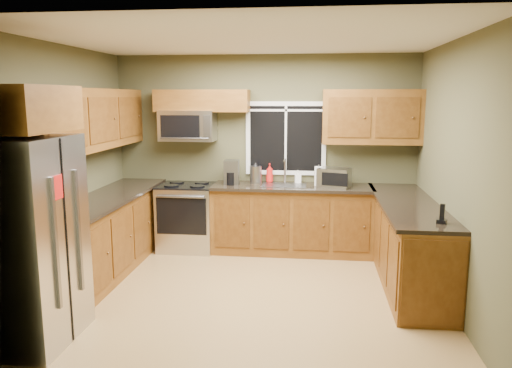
% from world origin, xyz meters
% --- Properties ---
extents(floor, '(4.20, 4.20, 0.00)m').
position_xyz_m(floor, '(0.00, 0.00, 0.00)').
color(floor, '#9B7644').
rests_on(floor, ground).
extents(ceiling, '(4.20, 4.20, 0.00)m').
position_xyz_m(ceiling, '(0.00, 0.00, 2.70)').
color(ceiling, white).
rests_on(ceiling, back_wall).
extents(back_wall, '(4.20, 0.00, 4.20)m').
position_xyz_m(back_wall, '(0.00, 1.80, 1.35)').
color(back_wall, '#4A482D').
rests_on(back_wall, ground).
extents(front_wall, '(4.20, 0.00, 4.20)m').
position_xyz_m(front_wall, '(0.00, -1.80, 1.35)').
color(front_wall, '#4A482D').
rests_on(front_wall, ground).
extents(left_wall, '(0.00, 3.60, 3.60)m').
position_xyz_m(left_wall, '(-2.10, 0.00, 1.35)').
color(left_wall, '#4A482D').
rests_on(left_wall, ground).
extents(right_wall, '(0.00, 3.60, 3.60)m').
position_xyz_m(right_wall, '(2.10, 0.00, 1.35)').
color(right_wall, '#4A482D').
rests_on(right_wall, ground).
extents(window, '(1.12, 0.03, 1.02)m').
position_xyz_m(window, '(0.30, 1.78, 1.55)').
color(window, white).
rests_on(window, back_wall).
extents(base_cabinets_left, '(0.60, 2.65, 0.90)m').
position_xyz_m(base_cabinets_left, '(-1.80, 0.48, 0.45)').
color(base_cabinets_left, brown).
rests_on(base_cabinets_left, ground).
extents(countertop_left, '(0.65, 2.65, 0.04)m').
position_xyz_m(countertop_left, '(-1.78, 0.48, 0.92)').
color(countertop_left, black).
rests_on(countertop_left, base_cabinets_left).
extents(base_cabinets_back, '(2.17, 0.60, 0.90)m').
position_xyz_m(base_cabinets_back, '(0.42, 1.50, 0.45)').
color(base_cabinets_back, brown).
rests_on(base_cabinets_back, ground).
extents(countertop_back, '(2.17, 0.65, 0.04)m').
position_xyz_m(countertop_back, '(0.42, 1.48, 0.92)').
color(countertop_back, black).
rests_on(countertop_back, base_cabinets_back).
extents(base_cabinets_peninsula, '(0.60, 2.52, 0.90)m').
position_xyz_m(base_cabinets_peninsula, '(1.80, 0.54, 0.45)').
color(base_cabinets_peninsula, brown).
rests_on(base_cabinets_peninsula, ground).
extents(countertop_peninsula, '(0.65, 2.50, 0.04)m').
position_xyz_m(countertop_peninsula, '(1.78, 0.55, 0.92)').
color(countertop_peninsula, black).
rests_on(countertop_peninsula, base_cabinets_peninsula).
extents(upper_cabinets_left, '(0.33, 2.65, 0.72)m').
position_xyz_m(upper_cabinets_left, '(-1.94, 0.48, 1.86)').
color(upper_cabinets_left, brown).
rests_on(upper_cabinets_left, left_wall).
extents(upper_cabinets_back_left, '(1.30, 0.33, 0.30)m').
position_xyz_m(upper_cabinets_back_left, '(-0.85, 1.64, 2.07)').
color(upper_cabinets_back_left, brown).
rests_on(upper_cabinets_back_left, back_wall).
extents(upper_cabinets_back_right, '(1.30, 0.33, 0.72)m').
position_xyz_m(upper_cabinets_back_right, '(1.45, 1.64, 1.86)').
color(upper_cabinets_back_right, brown).
rests_on(upper_cabinets_back_right, back_wall).
extents(upper_cabinet_over_fridge, '(0.72, 0.90, 0.38)m').
position_xyz_m(upper_cabinet_over_fridge, '(-1.74, -1.30, 2.03)').
color(upper_cabinet_over_fridge, brown).
rests_on(upper_cabinet_over_fridge, left_wall).
extents(refrigerator, '(0.74, 0.90, 1.80)m').
position_xyz_m(refrigerator, '(-1.74, -1.30, 0.90)').
color(refrigerator, '#B7B7BC').
rests_on(refrigerator, ground).
extents(range, '(0.76, 0.69, 0.94)m').
position_xyz_m(range, '(-1.05, 1.47, 0.47)').
color(range, '#B7B7BC').
rests_on(range, ground).
extents(microwave, '(0.76, 0.41, 0.42)m').
position_xyz_m(microwave, '(-1.05, 1.61, 1.73)').
color(microwave, '#B7B7BC').
rests_on(microwave, back_wall).
extents(sink, '(0.60, 0.42, 0.36)m').
position_xyz_m(sink, '(0.30, 1.49, 0.95)').
color(sink, slate).
rests_on(sink, countertop_back).
extents(toaster_oven, '(0.48, 0.42, 0.25)m').
position_xyz_m(toaster_oven, '(0.97, 1.43, 1.07)').
color(toaster_oven, '#B7B7BC').
rests_on(toaster_oven, countertop_back).
extents(coffee_maker, '(0.22, 0.28, 0.33)m').
position_xyz_m(coffee_maker, '(-0.42, 1.49, 1.09)').
color(coffee_maker, slate).
rests_on(coffee_maker, countertop_back).
extents(kettle, '(0.19, 0.19, 0.29)m').
position_xyz_m(kettle, '(-0.10, 1.59, 1.08)').
color(kettle, '#B7B7BC').
rests_on(kettle, countertop_back).
extents(paper_towel_roll, '(0.14, 0.14, 0.28)m').
position_xyz_m(paper_towel_roll, '(0.76, 1.52, 1.07)').
color(paper_towel_roll, white).
rests_on(paper_towel_roll, countertop_back).
extents(soap_bottle_a, '(0.12, 0.12, 0.26)m').
position_xyz_m(soap_bottle_a, '(0.08, 1.70, 1.07)').
color(soap_bottle_a, red).
rests_on(soap_bottle_a, countertop_back).
extents(soap_bottle_b, '(0.09, 0.10, 0.18)m').
position_xyz_m(soap_bottle_b, '(0.48, 1.69, 1.03)').
color(soap_bottle_b, white).
rests_on(soap_bottle_b, countertop_back).
extents(cordless_phone, '(0.11, 0.11, 0.19)m').
position_xyz_m(cordless_phone, '(1.92, -0.40, 1.00)').
color(cordless_phone, black).
rests_on(cordless_phone, countertop_peninsula).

